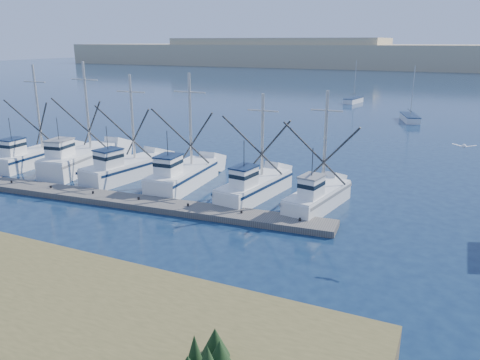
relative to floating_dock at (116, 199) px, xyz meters
name	(u,v)px	position (x,y,z in m)	size (l,w,h in m)	color
ground	(188,253)	(9.43, -5.28, -0.22)	(500.00, 500.00, 0.00)	#0D1E3B
floating_dock	(116,199)	(0.00, 0.00, 0.00)	(32.78, 2.19, 0.44)	#646059
dune_ridge	(433,57)	(9.43, 204.72, 4.78)	(360.00, 60.00, 10.00)	tan
trawler_fleet	(141,170)	(-1.50, 5.19, 0.76)	(31.49, 9.10, 9.78)	white
sailboat_near	(410,118)	(15.95, 47.97, 0.27)	(3.61, 6.70, 8.10)	white
sailboat_far	(353,100)	(3.74, 66.20, 0.28)	(2.84, 5.89, 8.10)	white
flying_gull	(464,146)	(22.85, 1.41, 5.89)	(1.21, 0.22, 0.22)	white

